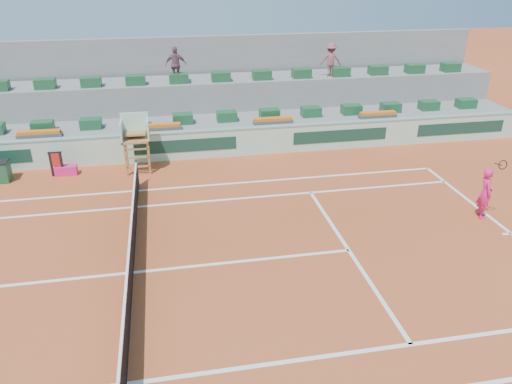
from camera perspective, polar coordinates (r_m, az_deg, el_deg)
ground at (r=14.67m, az=-13.87°, el=-8.94°), size 90.00×90.00×0.00m
seating_tier_lower at (r=24.09m, az=-13.14°, el=6.67°), size 36.00×4.00×1.20m
seating_tier_upper at (r=25.41m, az=-13.21°, el=9.31°), size 36.00×2.40×2.60m
stadium_back_wall at (r=26.74m, az=-13.32°, el=12.09°), size 36.00×0.40×4.40m
player_bag at (r=21.67m, az=-20.88°, el=2.33°), size 0.86×0.38×0.38m
spectator_mid at (r=24.41m, az=-9.14°, el=14.17°), size 1.00×0.46×1.67m
spectator_right at (r=25.78m, az=8.53°, el=14.73°), size 1.14×0.81×1.61m
court_lines at (r=14.66m, az=-13.87°, el=-8.92°), size 23.89×11.09×0.01m
tennis_net at (r=14.38m, az=-14.09°, el=-7.21°), size 0.10×11.97×1.10m
advertising_hoarding at (r=21.99m, az=-13.22°, el=4.95°), size 36.00×0.34×1.26m
umpire_chair at (r=20.75m, az=-13.60°, el=6.34°), size 1.10×0.90×2.40m
seat_row_lower at (r=22.98m, az=-13.39°, el=7.90°), size 32.90×0.60×0.44m
seat_row_upper at (r=24.46m, az=-13.61°, el=12.34°), size 32.90×0.60×0.44m
flower_planters at (r=22.38m, az=-17.27°, el=6.73°), size 26.80×0.36×0.28m
towel_rack at (r=21.54m, az=-21.88°, el=3.21°), size 0.53×0.09×1.03m
tennis_player at (r=18.38m, az=24.74°, el=-0.09°), size 0.59×0.93×2.28m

